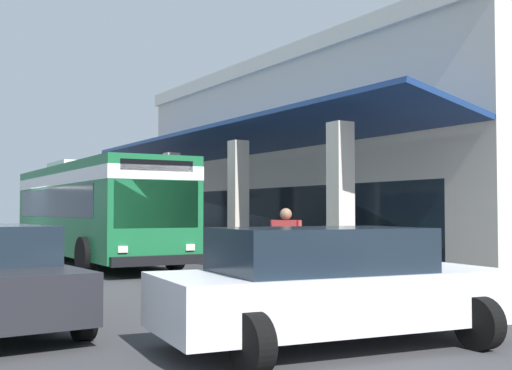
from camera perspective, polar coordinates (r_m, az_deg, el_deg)
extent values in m
plane|color=#38383A|center=(26.18, -3.22, -5.94)|extent=(120.00, 120.00, 0.00)
cube|color=#9E998E|center=(24.37, -8.42, -6.05)|extent=(26.71, 0.50, 0.12)
cube|color=beige|center=(29.57, 9.21, 1.73)|extent=(22.26, 10.07, 7.45)
cube|color=silver|center=(30.12, 9.16, 9.40)|extent=(22.56, 10.37, 0.60)
cube|color=beige|center=(32.72, -11.31, -1.57)|extent=(0.55, 0.55, 4.10)
cube|color=beige|center=(27.56, -7.32, -1.48)|extent=(0.55, 0.55, 4.10)
cube|color=beige|center=(22.60, -1.55, -1.32)|extent=(0.55, 0.55, 4.10)
cube|color=beige|center=(17.99, 7.32, -1.06)|extent=(0.55, 0.55, 4.10)
cube|color=navy|center=(25.82, -2.07, 3.90)|extent=(22.26, 3.16, 0.82)
cube|color=#19232D|center=(26.51, 1.01, -2.87)|extent=(18.70, 0.08, 2.40)
cube|color=#196638|center=(21.85, -13.87, -2.08)|extent=(11.05, 2.80, 2.75)
cube|color=white|center=(21.87, -13.84, 0.35)|extent=(11.08, 2.82, 0.36)
cube|color=#19232D|center=(22.14, -14.08, -1.49)|extent=(9.30, 2.79, 0.90)
cube|color=#19232D|center=(16.67, -8.58, -1.65)|extent=(0.11, 2.24, 1.20)
cube|color=black|center=(16.70, -8.55, 1.68)|extent=(0.10, 1.94, 0.28)
cube|color=black|center=(16.59, -8.44, -6.48)|extent=(0.26, 2.45, 0.24)
cube|color=silver|center=(17.00, -5.73, -5.38)|extent=(0.07, 0.24, 0.16)
cube|color=silver|center=(16.34, -11.46, -5.47)|extent=(0.07, 0.24, 0.16)
cube|color=silver|center=(23.34, -14.86, 1.60)|extent=(2.44, 1.84, 0.24)
cylinder|color=black|center=(18.89, -7.05, -5.82)|extent=(1.00, 0.30, 1.00)
cylinder|color=black|center=(18.05, -14.56, -5.93)|extent=(1.00, 0.30, 1.00)
cylinder|color=black|center=(25.19, -13.07, -4.89)|extent=(1.00, 0.30, 1.00)
cylinder|color=black|center=(24.56, -18.79, -4.90)|extent=(1.00, 0.30, 1.00)
cube|color=silver|center=(8.34, 6.71, -9.66)|extent=(2.36, 4.60, 0.66)
cube|color=#19232D|center=(8.18, 5.48, -5.59)|extent=(1.89, 2.65, 0.54)
cylinder|color=black|center=(9.93, 11.57, -10.06)|extent=(0.64, 0.22, 0.64)
cylinder|color=black|center=(8.55, 18.74, -11.27)|extent=(0.64, 0.22, 0.64)
cylinder|color=black|center=(8.57, -5.28, -11.36)|extent=(0.64, 0.22, 0.64)
cylinder|color=black|center=(6.91, -0.35, -13.57)|extent=(0.64, 0.22, 0.64)
cylinder|color=black|center=(8.98, -14.73, -10.87)|extent=(0.64, 0.22, 0.64)
cylinder|color=black|center=(11.82, -19.61, -8.72)|extent=(0.64, 0.22, 0.64)
cylinder|color=#726651|center=(13.00, 2.41, -7.77)|extent=(0.16, 0.16, 0.86)
cylinder|color=#726651|center=(12.76, 2.82, -7.87)|extent=(0.16, 0.16, 0.86)
cube|color=#B23333|center=(12.83, 2.60, -4.49)|extent=(0.54, 0.46, 0.64)
sphere|color=#8C664C|center=(12.82, 2.60, -2.53)|extent=(0.23, 0.23, 0.23)
cylinder|color=#B23333|center=(12.99, 1.46, -4.32)|extent=(0.09, 0.09, 0.58)
cylinder|color=#B23333|center=(12.67, 3.77, -4.36)|extent=(0.09, 0.09, 0.58)
cube|color=brown|center=(31.40, -10.97, -4.74)|extent=(0.92, 0.92, 0.60)
cylinder|color=#332319|center=(31.39, -10.97, -4.17)|extent=(0.79, 0.79, 0.02)
cylinder|color=brown|center=(31.38, -10.96, -2.54)|extent=(0.16, 0.16, 1.81)
ellipsoid|color=#1E6028|center=(31.02, -10.71, -0.67)|extent=(0.79, 0.24, 0.18)
ellipsoid|color=#1E6028|center=(31.67, -10.09, -0.64)|extent=(0.40, 1.12, 0.14)
ellipsoid|color=#1E6028|center=(31.80, -11.33, -0.62)|extent=(0.95, 0.32, 0.14)
ellipsoid|color=#1E6028|center=(31.32, -11.86, -0.76)|extent=(0.42, 1.04, 0.16)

